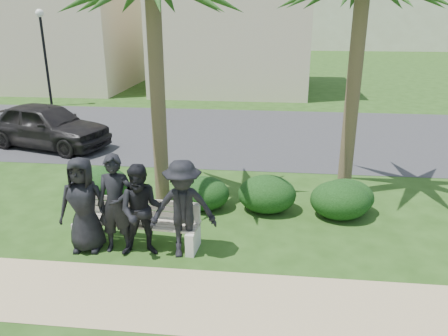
{
  "coord_description": "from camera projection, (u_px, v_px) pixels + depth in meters",
  "views": [
    {
      "loc": [
        1.3,
        -7.27,
        4.09
      ],
      "look_at": [
        0.37,
        1.0,
        1.14
      ],
      "focal_mm": 35.0,
      "sensor_mm": 36.0,
      "label": 1
    }
  ],
  "objects": [
    {
      "name": "ground",
      "position": [
        199.0,
        241.0,
        8.32
      ],
      "size": [
        160.0,
        160.0,
        0.0
      ],
      "primitive_type": "plane",
      "color": "#214212",
      "rests_on": "ground"
    },
    {
      "name": "footpath",
      "position": [
        179.0,
        299.0,
        6.63
      ],
      "size": [
        30.0,
        1.6,
        0.01
      ],
      "primitive_type": "cube",
      "color": "tan",
      "rests_on": "ground"
    },
    {
      "name": "asphalt_street",
      "position": [
        235.0,
        133.0,
        15.81
      ],
      "size": [
        160.0,
        8.0,
        0.01
      ],
      "primitive_type": "cube",
      "color": "#2D2D30",
      "rests_on": "ground"
    },
    {
      "name": "stucco_bldg_left",
      "position": [
        44.0,
        21.0,
        25.2
      ],
      "size": [
        10.4,
        8.4,
        7.3
      ],
      "color": "beige",
      "rests_on": "ground"
    },
    {
      "name": "stucco_bldg_right",
      "position": [
        233.0,
        22.0,
        24.06
      ],
      "size": [
        8.4,
        8.4,
        7.3
      ],
      "color": "beige",
      "rests_on": "ground"
    },
    {
      "name": "street_lamp",
      "position": [
        43.0,
        41.0,
        19.51
      ],
      "size": [
        0.36,
        0.36,
        4.29
      ],
      "color": "black",
      "rests_on": "ground"
    },
    {
      "name": "park_bench",
      "position": [
        137.0,
        226.0,
        8.11
      ],
      "size": [
        2.38,
        0.73,
        0.82
      ],
      "rotation": [
        0.0,
        0.0,
        -0.09
      ],
      "color": "gray",
      "rests_on": "ground"
    },
    {
      "name": "man_a",
      "position": [
        84.0,
        205.0,
        7.75
      ],
      "size": [
        0.91,
        0.64,
        1.77
      ],
      "primitive_type": "imported",
      "rotation": [
        0.0,
        0.0,
        0.09
      ],
      "color": "black",
      "rests_on": "ground"
    },
    {
      "name": "man_b",
      "position": [
        116.0,
        204.0,
        7.69
      ],
      "size": [
        0.68,
        0.46,
        1.83
      ],
      "primitive_type": "imported",
      "rotation": [
        0.0,
        0.0,
        0.04
      ],
      "color": "black",
      "rests_on": "ground"
    },
    {
      "name": "man_c",
      "position": [
        142.0,
        211.0,
        7.6
      ],
      "size": [
        0.92,
        0.77,
        1.69
      ],
      "primitive_type": "imported",
      "rotation": [
        0.0,
        0.0,
        0.16
      ],
      "color": "black",
      "rests_on": "ground"
    },
    {
      "name": "man_d",
      "position": [
        183.0,
        209.0,
        7.54
      ],
      "size": [
        1.26,
        0.86,
        1.79
      ],
      "primitive_type": "imported",
      "rotation": [
        0.0,
        0.0,
        0.18
      ],
      "color": "black",
      "rests_on": "ground"
    },
    {
      "name": "hedge_b",
      "position": [
        101.0,
        184.0,
        9.97
      ],
      "size": [
        1.29,
        1.06,
        0.84
      ],
      "primitive_type": "ellipsoid",
      "color": "black",
      "rests_on": "ground"
    },
    {
      "name": "hedge_c",
      "position": [
        203.0,
        192.0,
        9.61
      ],
      "size": [
        1.14,
        0.94,
        0.74
      ],
      "primitive_type": "ellipsoid",
      "color": "black",
      "rests_on": "ground"
    },
    {
      "name": "hedge_d",
      "position": [
        267.0,
        193.0,
        9.47
      ],
      "size": [
        1.26,
        1.04,
        0.82
      ],
      "primitive_type": "ellipsoid",
      "color": "black",
      "rests_on": "ground"
    },
    {
      "name": "hedge_e",
      "position": [
        346.0,
        196.0,
        9.39
      ],
      "size": [
        1.18,
        0.98,
        0.77
      ],
      "primitive_type": "ellipsoid",
      "color": "black",
      "rests_on": "ground"
    },
    {
      "name": "hedge_f",
      "position": [
        340.0,
        199.0,
        9.18
      ],
      "size": [
        1.25,
        1.03,
        0.82
      ],
      "primitive_type": "ellipsoid",
      "color": "black",
      "rests_on": "ground"
    },
    {
      "name": "car_a",
      "position": [
        46.0,
        125.0,
        13.95
      ],
      "size": [
        4.5,
        2.76,
        1.43
      ],
      "primitive_type": "imported",
      "rotation": [
        0.0,
        0.0,
        1.3
      ],
      "color": "black",
      "rests_on": "ground"
    }
  ]
}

